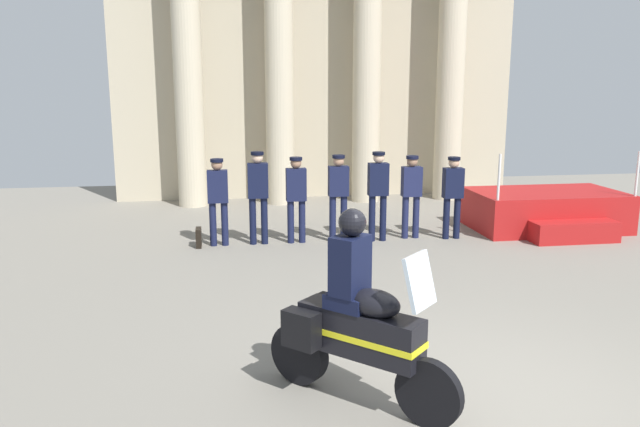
# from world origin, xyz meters

# --- Properties ---
(ground_plane) EXTENTS (28.00, 28.00, 0.00)m
(ground_plane) POSITION_xyz_m (0.00, 0.00, 0.00)
(ground_plane) COLOR gray
(colonnade_backdrop) EXTENTS (10.63, 1.55, 7.92)m
(colonnade_backdrop) POSITION_xyz_m (0.06, 11.02, 4.15)
(colonnade_backdrop) COLOR #B6AB91
(colonnade_backdrop) RESTS_ON ground_plane
(reviewing_stand) EXTENTS (3.08, 2.28, 1.70)m
(reviewing_stand) POSITION_xyz_m (4.21, 6.64, 0.39)
(reviewing_stand) COLOR #A51919
(reviewing_stand) RESTS_ON ground_plane
(officer_in_row_0) EXTENTS (0.38, 0.24, 1.65)m
(officer_in_row_0) POSITION_xyz_m (-2.60, 6.36, 0.98)
(officer_in_row_0) COLOR #141938
(officer_in_row_0) RESTS_ON ground_plane
(officer_in_row_1) EXTENTS (0.38, 0.24, 1.77)m
(officer_in_row_1) POSITION_xyz_m (-1.85, 6.36, 1.05)
(officer_in_row_1) COLOR black
(officer_in_row_1) RESTS_ON ground_plane
(officer_in_row_2) EXTENTS (0.38, 0.24, 1.66)m
(officer_in_row_2) POSITION_xyz_m (-1.13, 6.35, 0.98)
(officer_in_row_2) COLOR #141938
(officer_in_row_2) RESTS_ON ground_plane
(officer_in_row_3) EXTENTS (0.38, 0.24, 1.69)m
(officer_in_row_3) POSITION_xyz_m (-0.31, 6.32, 1.00)
(officer_in_row_3) COLOR #141938
(officer_in_row_3) RESTS_ON ground_plane
(officer_in_row_4) EXTENTS (0.38, 0.24, 1.74)m
(officer_in_row_4) POSITION_xyz_m (0.45, 6.25, 1.03)
(officer_in_row_4) COLOR black
(officer_in_row_4) RESTS_ON ground_plane
(officer_in_row_5) EXTENTS (0.38, 0.24, 1.64)m
(officer_in_row_5) POSITION_xyz_m (1.16, 6.38, 0.97)
(officer_in_row_5) COLOR #191E42
(officer_in_row_5) RESTS_ON ground_plane
(officer_in_row_6) EXTENTS (0.38, 0.24, 1.62)m
(officer_in_row_6) POSITION_xyz_m (1.94, 6.21, 0.96)
(officer_in_row_6) COLOR black
(officer_in_row_6) RESTS_ON ground_plane
(motorcycle_with_rider) EXTENTS (1.57, 1.55, 1.90)m
(motorcycle_with_rider) POSITION_xyz_m (-1.30, 0.15, 0.79)
(motorcycle_with_rider) COLOR black
(motorcycle_with_rider) RESTS_ON ground_plane
(briefcase_on_ground) EXTENTS (0.10, 0.32, 0.36)m
(briefcase_on_ground) POSITION_xyz_m (-2.98, 6.30, 0.18)
(briefcase_on_ground) COLOR black
(briefcase_on_ground) RESTS_ON ground_plane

